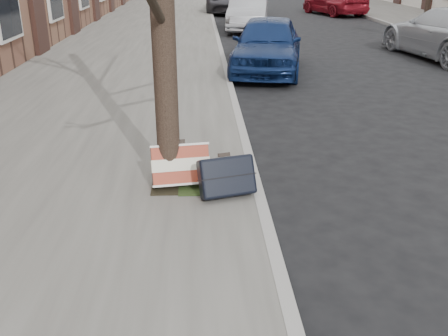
{
  "coord_description": "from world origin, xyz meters",
  "views": [
    {
      "loc": [
        -1.87,
        -4.09,
        2.46
      ],
      "look_at": [
        -1.63,
        0.8,
        0.42
      ],
      "focal_mm": 40.0,
      "sensor_mm": 36.0,
      "label": 1
    }
  ],
  "objects_px": {
    "car_near_front": "(267,44)",
    "car_near_mid": "(248,13)",
    "suitcase_red": "(180,165)",
    "suitcase_navy": "(227,176)"
  },
  "relations": [
    {
      "from": "suitcase_red",
      "to": "car_near_mid",
      "type": "bearing_deg",
      "value": 73.27
    },
    {
      "from": "suitcase_red",
      "to": "car_near_front",
      "type": "bearing_deg",
      "value": 66.33
    },
    {
      "from": "car_near_front",
      "to": "car_near_mid",
      "type": "relative_size",
      "value": 0.97
    },
    {
      "from": "suitcase_navy",
      "to": "suitcase_red",
      "type": "bearing_deg",
      "value": 133.01
    },
    {
      "from": "suitcase_navy",
      "to": "car_near_mid",
      "type": "relative_size",
      "value": 0.15
    },
    {
      "from": "suitcase_red",
      "to": "car_near_front",
      "type": "xyz_separation_m",
      "value": [
        1.83,
        6.7,
        0.29
      ]
    },
    {
      "from": "suitcase_red",
      "to": "suitcase_navy",
      "type": "xyz_separation_m",
      "value": [
        0.5,
        -0.3,
        -0.01
      ]
    },
    {
      "from": "suitcase_red",
      "to": "car_near_mid",
      "type": "relative_size",
      "value": 0.16
    },
    {
      "from": "car_near_front",
      "to": "suitcase_navy",
      "type": "bearing_deg",
      "value": -89.59
    },
    {
      "from": "suitcase_red",
      "to": "car_near_front",
      "type": "height_order",
      "value": "car_near_front"
    }
  ]
}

